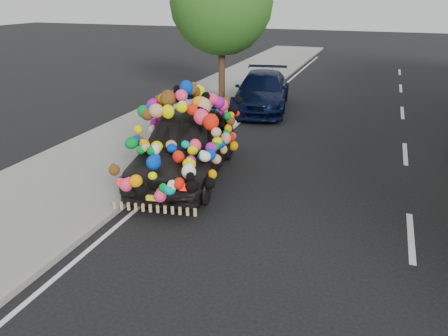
# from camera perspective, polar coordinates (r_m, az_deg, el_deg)

# --- Properties ---
(ground) EXTENTS (100.00, 100.00, 0.00)m
(ground) POSITION_cam_1_polar(r_m,az_deg,el_deg) (9.63, 1.44, -5.27)
(ground) COLOR black
(ground) RESTS_ON ground
(sidewalk) EXTENTS (4.00, 60.00, 0.12)m
(sidewalk) POSITION_cam_1_polar(r_m,az_deg,el_deg) (11.57, -19.19, -1.39)
(sidewalk) COLOR gray
(sidewalk) RESTS_ON ground
(kerb) EXTENTS (0.15, 60.00, 0.13)m
(kerb) POSITION_cam_1_polar(r_m,az_deg,el_deg) (10.50, -10.81, -2.86)
(kerb) COLOR gray
(kerb) RESTS_ON ground
(lane_markings) EXTENTS (6.00, 50.00, 0.01)m
(lane_markings) POSITION_cam_1_polar(r_m,az_deg,el_deg) (9.29, 23.23, -8.27)
(lane_markings) COLOR silver
(lane_markings) RESTS_ON ground
(tree_near_sidewalk) EXTENTS (4.20, 4.20, 6.13)m
(tree_near_sidewalk) POSITION_cam_1_polar(r_m,az_deg,el_deg) (18.79, -0.32, 20.80)
(tree_near_sidewalk) COLOR #332114
(tree_near_sidewalk) RESTS_ON ground
(plush_art_car) EXTENTS (3.07, 5.33, 2.30)m
(plush_art_car) POSITION_cam_1_polar(r_m,az_deg,el_deg) (11.00, -5.12, 4.86)
(plush_art_car) COLOR black
(plush_art_car) RESTS_ON ground
(navy_sedan) EXTENTS (2.82, 5.25, 1.45)m
(navy_sedan) POSITION_cam_1_polar(r_m,az_deg,el_deg) (17.84, 4.98, 9.98)
(navy_sedan) COLOR black
(navy_sedan) RESTS_ON ground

